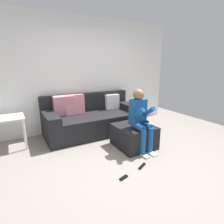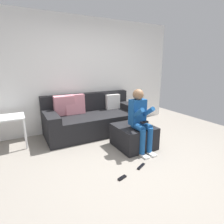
% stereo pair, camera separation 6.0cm
% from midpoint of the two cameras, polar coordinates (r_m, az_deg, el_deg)
% --- Properties ---
extents(ground_plane, '(6.26, 6.26, 0.00)m').
position_cam_midpoint_polar(ground_plane, '(3.10, 7.45, -15.90)').
color(ground_plane, gray).
extents(wall_back, '(4.81, 0.10, 2.63)m').
position_cam_midpoint_polar(wall_back, '(4.58, -8.69, 11.38)').
color(wall_back, white).
rests_on(wall_back, ground_plane).
extents(couch_sectional, '(2.18, 0.96, 0.91)m').
position_cam_midpoint_polar(couch_sectional, '(4.30, -6.69, -2.20)').
color(couch_sectional, black).
rests_on(couch_sectional, ground_plane).
extents(ottoman, '(0.68, 0.72, 0.43)m').
position_cam_midpoint_polar(ottoman, '(3.61, 6.37, -7.46)').
color(ottoman, black).
rests_on(ottoman, ground_plane).
extents(person_seated, '(0.30, 0.55, 1.14)m').
position_cam_midpoint_polar(person_seated, '(3.34, 8.43, -1.64)').
color(person_seated, '#194C8C').
rests_on(person_seated, ground_plane).
extents(side_table, '(0.55, 0.51, 0.62)m').
position_cam_midpoint_polar(side_table, '(3.95, -30.04, -2.75)').
color(side_table, white).
rests_on(side_table, ground_plane).
extents(remote_near_ottoman, '(0.20, 0.12, 0.02)m').
position_cam_midpoint_polar(remote_near_ottoman, '(3.04, 8.81, -16.36)').
color(remote_near_ottoman, black).
rests_on(remote_near_ottoman, ground_plane).
extents(remote_by_storage_bin, '(0.15, 0.09, 0.02)m').
position_cam_midpoint_polar(remote_by_storage_bin, '(2.76, 3.04, -19.81)').
color(remote_by_storage_bin, black).
rests_on(remote_by_storage_bin, ground_plane).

